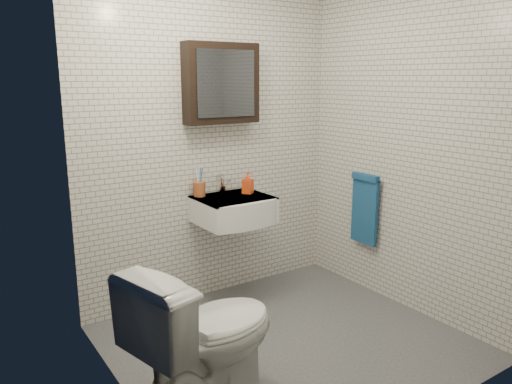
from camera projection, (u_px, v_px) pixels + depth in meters
ground at (288, 342)px, 3.36m from camera, size 2.20×2.00×0.01m
room_shell at (291, 124)px, 3.04m from camera, size 2.22×2.02×2.51m
washbasin at (236, 210)px, 3.81m from camera, size 0.55×0.50×0.20m
faucet at (223, 185)px, 3.94m from camera, size 0.06×0.20×0.15m
mirror_cabinet at (221, 84)px, 3.76m from camera, size 0.60×0.15×0.60m
towel_rail at (365, 206)px, 4.05m from camera, size 0.09×0.30×0.58m
toothbrush_cup at (199, 188)px, 3.84m from camera, size 0.11×0.11×0.25m
soap_bottle at (248, 183)px, 3.93m from camera, size 0.11×0.11×0.17m
toilet at (206, 336)px, 2.61m from camera, size 0.92×0.66×0.85m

